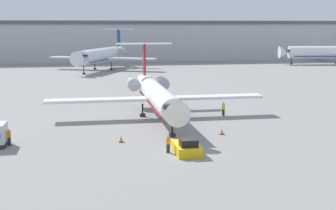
{
  "coord_description": "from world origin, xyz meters",
  "views": [
    {
      "loc": [
        -9.28,
        -43.01,
        12.48
      ],
      "look_at": [
        0.0,
        10.0,
        3.17
      ],
      "focal_mm": 50.0,
      "sensor_mm": 36.0,
      "label": 1
    }
  ],
  "objects_px": {
    "worker_on_apron": "(9,137)",
    "traffic_cone_left": "(121,139)",
    "airplane_parked_far_right": "(336,52)",
    "pushback_tug": "(187,147)",
    "worker_near_tug": "(168,143)",
    "worker_by_wing": "(223,109)",
    "traffic_cone_right": "(222,132)",
    "airplane_parked_far_left": "(101,55)",
    "airplane_main": "(156,94)"
  },
  "relations": [
    {
      "from": "traffic_cone_left",
      "to": "worker_near_tug",
      "type": "bearing_deg",
      "value": -49.47
    },
    {
      "from": "traffic_cone_left",
      "to": "airplane_parked_far_left",
      "type": "bearing_deg",
      "value": 89.49
    },
    {
      "from": "worker_on_apron",
      "to": "traffic_cone_left",
      "type": "bearing_deg",
      "value": -3.22
    },
    {
      "from": "traffic_cone_right",
      "to": "airplane_parked_far_right",
      "type": "distance_m",
      "value": 106.13
    },
    {
      "from": "worker_by_wing",
      "to": "airplane_main",
      "type": "bearing_deg",
      "value": 175.4
    },
    {
      "from": "airplane_main",
      "to": "airplane_parked_far_right",
      "type": "height_order",
      "value": "airplane_parked_far_right"
    },
    {
      "from": "traffic_cone_left",
      "to": "traffic_cone_right",
      "type": "bearing_deg",
      "value": 7.79
    },
    {
      "from": "worker_near_tug",
      "to": "worker_on_apron",
      "type": "bearing_deg",
      "value": 160.48
    },
    {
      "from": "worker_by_wing",
      "to": "airplane_parked_far_left",
      "type": "bearing_deg",
      "value": 101.71
    },
    {
      "from": "airplane_parked_far_left",
      "to": "pushback_tug",
      "type": "bearing_deg",
      "value": -86.52
    },
    {
      "from": "airplane_parked_far_right",
      "to": "worker_near_tug",
      "type": "bearing_deg",
      "value": -127.14
    },
    {
      "from": "worker_near_tug",
      "to": "traffic_cone_right",
      "type": "bearing_deg",
      "value": 41.5
    },
    {
      "from": "airplane_main",
      "to": "traffic_cone_left",
      "type": "xyz_separation_m",
      "value": [
        -5.77,
        -13.09,
        -2.82
      ]
    },
    {
      "from": "pushback_tug",
      "to": "airplane_parked_far_left",
      "type": "height_order",
      "value": "airplane_parked_far_left"
    },
    {
      "from": "worker_near_tug",
      "to": "traffic_cone_right",
      "type": "xyz_separation_m",
      "value": [
        7.42,
        6.56,
        -0.62
      ]
    },
    {
      "from": "traffic_cone_left",
      "to": "traffic_cone_right",
      "type": "relative_size",
      "value": 1.15
    },
    {
      "from": "pushback_tug",
      "to": "traffic_cone_right",
      "type": "distance_m",
      "value": 9.06
    },
    {
      "from": "airplane_parked_far_left",
      "to": "worker_on_apron",
      "type": "bearing_deg",
      "value": -98.68
    },
    {
      "from": "pushback_tug",
      "to": "worker_on_apron",
      "type": "height_order",
      "value": "worker_on_apron"
    },
    {
      "from": "worker_by_wing",
      "to": "worker_near_tug",
      "type": "bearing_deg",
      "value": -121.93
    },
    {
      "from": "pushback_tug",
      "to": "airplane_parked_far_left",
      "type": "relative_size",
      "value": 0.14
    },
    {
      "from": "worker_near_tug",
      "to": "airplane_parked_far_right",
      "type": "relative_size",
      "value": 0.05
    },
    {
      "from": "traffic_cone_left",
      "to": "worker_by_wing",
      "type": "bearing_deg",
      "value": 39.39
    },
    {
      "from": "airplane_parked_far_left",
      "to": "airplane_parked_far_right",
      "type": "relative_size",
      "value": 0.8
    },
    {
      "from": "worker_near_tug",
      "to": "worker_by_wing",
      "type": "bearing_deg",
      "value": 58.07
    },
    {
      "from": "worker_on_apron",
      "to": "airplane_parked_far_left",
      "type": "xyz_separation_m",
      "value": [
        12.33,
        80.73,
        3.2
      ]
    },
    {
      "from": "airplane_main",
      "to": "worker_on_apron",
      "type": "relative_size",
      "value": 16.74
    },
    {
      "from": "pushback_tug",
      "to": "airplane_parked_far_right",
      "type": "bearing_deg",
      "value": 53.71
    },
    {
      "from": "airplane_parked_far_left",
      "to": "traffic_cone_left",
      "type": "bearing_deg",
      "value": -90.51
    },
    {
      "from": "worker_near_tug",
      "to": "airplane_parked_far_right",
      "type": "distance_m",
      "value": 115.8
    },
    {
      "from": "airplane_parked_far_right",
      "to": "worker_on_apron",
      "type": "bearing_deg",
      "value": -134.7
    },
    {
      "from": "worker_by_wing",
      "to": "worker_on_apron",
      "type": "height_order",
      "value": "worker_by_wing"
    },
    {
      "from": "airplane_main",
      "to": "traffic_cone_left",
      "type": "distance_m",
      "value": 14.58
    },
    {
      "from": "airplane_main",
      "to": "traffic_cone_right",
      "type": "relative_size",
      "value": 43.14
    },
    {
      "from": "worker_near_tug",
      "to": "worker_on_apron",
      "type": "relative_size",
      "value": 1.02
    },
    {
      "from": "airplane_parked_far_right",
      "to": "pushback_tug",
      "type": "bearing_deg",
      "value": -126.29
    },
    {
      "from": "worker_near_tug",
      "to": "pushback_tug",
      "type": "bearing_deg",
      "value": -16.09
    },
    {
      "from": "worker_by_wing",
      "to": "airplane_parked_far_right",
      "type": "height_order",
      "value": "airplane_parked_far_right"
    },
    {
      "from": "traffic_cone_left",
      "to": "pushback_tug",
      "type": "bearing_deg",
      "value": -42.35
    },
    {
      "from": "worker_on_apron",
      "to": "airplane_main",
      "type": "bearing_deg",
      "value": 35.6
    },
    {
      "from": "airplane_main",
      "to": "worker_by_wing",
      "type": "bearing_deg",
      "value": -4.6
    },
    {
      "from": "pushback_tug",
      "to": "worker_by_wing",
      "type": "relative_size",
      "value": 2.25
    },
    {
      "from": "pushback_tug",
      "to": "traffic_cone_right",
      "type": "xyz_separation_m",
      "value": [
        5.66,
        7.07,
        -0.26
      ]
    },
    {
      "from": "pushback_tug",
      "to": "worker_by_wing",
      "type": "xyz_separation_m",
      "value": [
        9.03,
        17.82,
        0.41
      ]
    },
    {
      "from": "worker_near_tug",
      "to": "airplane_parked_far_left",
      "type": "xyz_separation_m",
      "value": [
        -3.52,
        86.35,
        3.18
      ]
    },
    {
      "from": "worker_near_tug",
      "to": "airplane_parked_far_right",
      "type": "bearing_deg",
      "value": 52.86
    },
    {
      "from": "worker_near_tug",
      "to": "traffic_cone_left",
      "type": "height_order",
      "value": "worker_near_tug"
    },
    {
      "from": "pushback_tug",
      "to": "worker_on_apron",
      "type": "distance_m",
      "value": 18.65
    },
    {
      "from": "worker_by_wing",
      "to": "airplane_parked_far_right",
      "type": "relative_size",
      "value": 0.05
    },
    {
      "from": "traffic_cone_left",
      "to": "traffic_cone_right",
      "type": "xyz_separation_m",
      "value": [
        11.67,
        1.6,
        -0.05
      ]
    }
  ]
}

